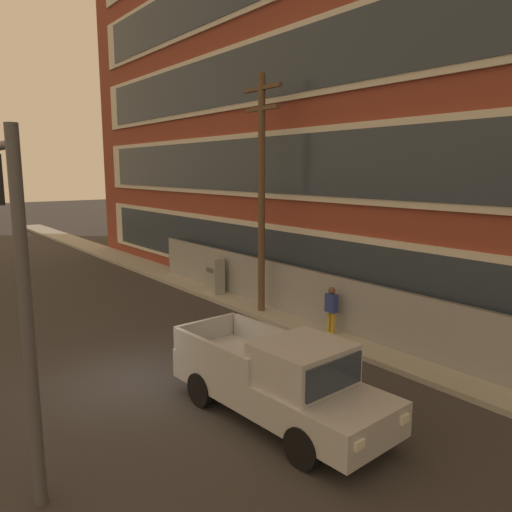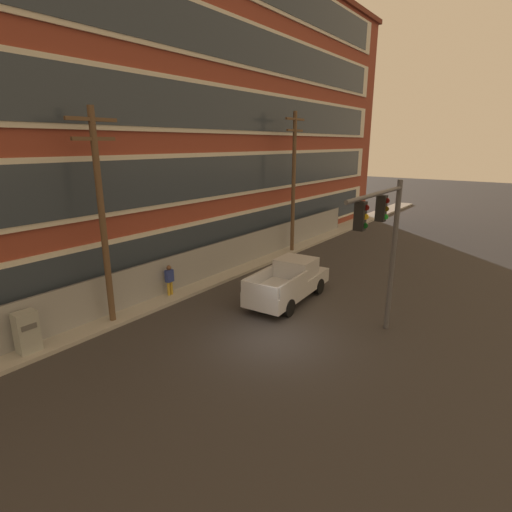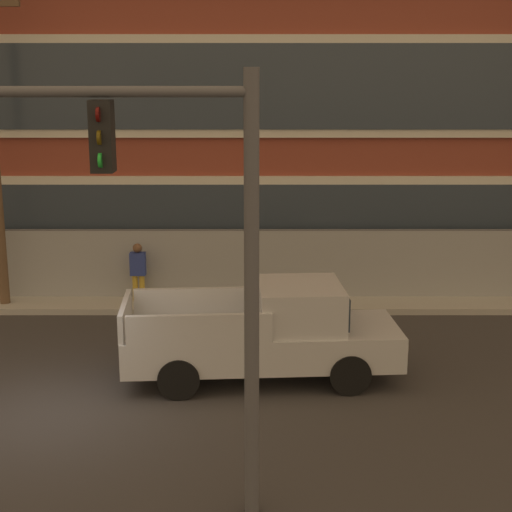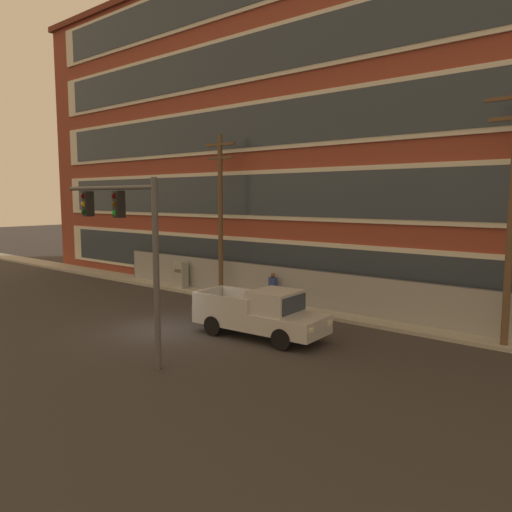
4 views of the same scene
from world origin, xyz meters
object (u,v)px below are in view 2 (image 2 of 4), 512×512
traffic_signal_mast (384,233)px  pedestrian_near_cabinet (169,279)px  utility_pole_midblock (294,178)px  pickup_truck_silver (290,282)px  electrical_cabinet (27,334)px  utility_pole_near_corner (102,212)px

traffic_signal_mast → pedestrian_near_cabinet: 10.51m
traffic_signal_mast → utility_pole_midblock: (9.37, 9.46, 0.84)m
pickup_truck_silver → pedestrian_near_cabinet: pickup_truck_silver is taller
utility_pole_midblock → electrical_cabinet: (-17.85, 0.25, -4.30)m
traffic_signal_mast → utility_pole_midblock: size_ratio=0.65×
utility_pole_midblock → pickup_truck_silver: bearing=-149.4°
pickup_truck_silver → pedestrian_near_cabinet: 5.92m
traffic_signal_mast → utility_pole_near_corner: size_ratio=0.70×
electrical_cabinet → pickup_truck_silver: bearing=-25.3°
utility_pole_near_corner → pickup_truck_silver: bearing=-34.8°
pickup_truck_silver → pedestrian_near_cabinet: size_ratio=3.32×
pedestrian_near_cabinet → electrical_cabinet: bearing=-179.0°
electrical_cabinet → utility_pole_near_corner: bearing=-1.7°
traffic_signal_mast → electrical_cabinet: traffic_signal_mast is taller
utility_pole_midblock → electrical_cabinet: size_ratio=5.58×
utility_pole_near_corner → pedestrian_near_cabinet: 5.16m
pickup_truck_silver → utility_pole_near_corner: (-6.75, 4.69, 3.87)m
utility_pole_midblock → electrical_cabinet: bearing=179.2°
pickup_truck_silver → traffic_signal_mast: bearing=-108.8°
pickup_truck_silver → utility_pole_near_corner: size_ratio=0.64×
utility_pole_midblock → pedestrian_near_cabinet: size_ratio=5.58×
utility_pole_midblock → pedestrian_near_cabinet: bearing=178.1°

